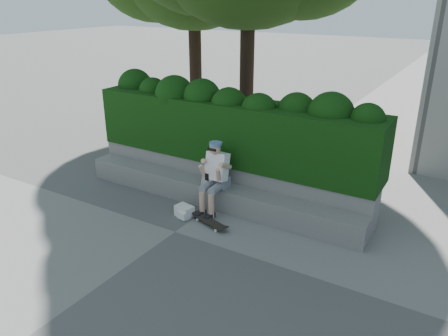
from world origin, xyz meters
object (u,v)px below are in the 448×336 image
Objects in this scene: skateboard at (210,222)px; person at (215,174)px; backpack_ground at (184,211)px; backpack_plaid at (211,175)px.

person is at bearing 129.43° from skateboard.
backpack_ground is (-0.37, -0.51, -0.65)m from person.
person is 3.04× the size of backpack_plaid.
skateboard is 2.36× the size of backpack_ground.
backpack_plaid is 1.39× the size of backpack_ground.
backpack_plaid is (-0.15, 0.08, -0.08)m from person.
backpack_plaid is at bearing 138.30° from skateboard.
backpack_ground is at bearing -165.25° from skateboard.
person reaches higher than backpack_plaid.
backpack_plaid is (-0.36, 0.62, 0.61)m from skateboard.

